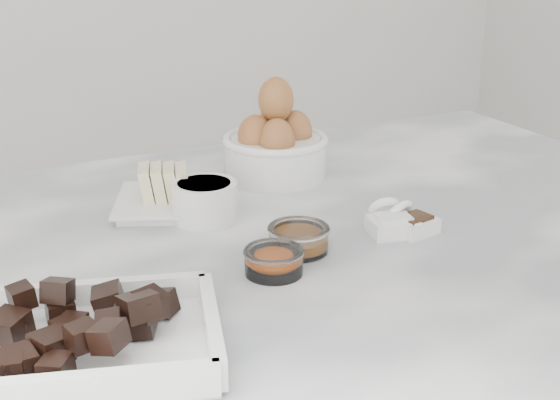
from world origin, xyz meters
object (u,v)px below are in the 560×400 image
Objects in this scene: honey_bowl at (298,238)px; zest_bowl at (274,260)px; sugar_ramekin at (204,199)px; vanilla_spoon at (411,221)px; egg_bowl at (275,145)px; salt_spoon at (390,221)px; chocolate_dish at (89,334)px; butter_plate at (168,194)px.

zest_bowl is at bearing -141.77° from honey_bowl.
vanilla_spoon is (0.20, -0.14, -0.01)m from sugar_ramekin.
egg_bowl is 2.23× the size of vanilla_spoon.
salt_spoon is (0.12, 0.00, -0.00)m from honey_bowl.
egg_bowl reaches higher than honey_bowl.
honey_bowl is at bearing -110.27° from egg_bowl.
sugar_ramekin reaches higher than zest_bowl.
butter_plate is at bearing 60.75° from chocolate_dish.
egg_bowl is 0.25m from salt_spoon.
salt_spoon reaches higher than zest_bowl.
zest_bowl is at bearing -171.03° from vanilla_spoon.
sugar_ramekin is 1.08× the size of salt_spoon.
egg_bowl is (0.18, 0.05, 0.03)m from butter_plate.
sugar_ramekin is at bearing -143.74° from egg_bowl.
chocolate_dish is 0.50m from egg_bowl.
chocolate_dish is 0.35m from butter_plate.
egg_bowl is 2.13× the size of honey_bowl.
chocolate_dish is 3.48× the size of salt_spoon.
vanilla_spoon is at bearing -3.15° from honey_bowl.
sugar_ramekin is 0.19m from egg_bowl.
egg_bowl is (0.35, 0.36, 0.02)m from chocolate_dish.
butter_plate is 0.28m from salt_spoon.
chocolate_dish reaches higher than salt_spoon.
egg_bowl is at bearing 97.61° from salt_spoon.
sugar_ramekin is 1.24× the size of zest_bowl.
vanilla_spoon is (0.23, -0.20, -0.01)m from butter_plate.
butter_plate reaches higher than sugar_ramekin.
sugar_ramekin reaches higher than salt_spoon.
butter_plate is 0.19m from egg_bowl.
vanilla_spoon is at bearing -21.59° from salt_spoon.
egg_bowl reaches higher than salt_spoon.
honey_bowl is (-0.09, -0.24, -0.03)m from egg_bowl.
chocolate_dish reaches higher than vanilla_spoon.
vanilla_spoon is 0.90× the size of salt_spoon.
butter_plate is 2.69× the size of zest_bowl.
chocolate_dish is at bearing -128.59° from sugar_ramekin.
vanilla_spoon reaches higher than zest_bowl.
honey_bowl is 0.06m from zest_bowl.
honey_bowl is 1.05× the size of vanilla_spoon.
salt_spoon is at bearing -41.93° from butter_plate.
salt_spoon is at bearing 158.41° from vanilla_spoon.
sugar_ramekin is at bearing 93.39° from zest_bowl.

